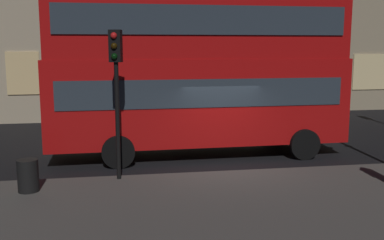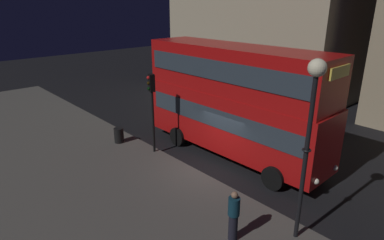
% 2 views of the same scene
% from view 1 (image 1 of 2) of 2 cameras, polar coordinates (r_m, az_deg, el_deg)
% --- Properties ---
extents(ground_plane, '(80.00, 80.00, 0.00)m').
position_cam_1_polar(ground_plane, '(14.06, 4.39, -6.28)').
color(ground_plane, black).
extents(sidewalk_slab, '(44.00, 8.14, 0.12)m').
position_cam_1_polar(sidewalk_slab, '(9.92, 10.84, -12.83)').
color(sidewalk_slab, '#4C4944').
rests_on(sidewalk_slab, ground).
extents(double_decker_bus, '(10.17, 2.96, 5.54)m').
position_cam_1_polar(double_decker_bus, '(15.53, 0.70, 6.80)').
color(double_decker_bus, '#B20F0F').
rests_on(double_decker_bus, ground).
extents(traffic_light_near_kerb, '(0.38, 0.39, 4.06)m').
position_cam_1_polar(traffic_light_near_kerb, '(12.37, -9.49, 5.79)').
color(traffic_light_near_kerb, black).
rests_on(traffic_light_near_kerb, sidewalk_slab).
extents(litter_bin, '(0.52, 0.52, 0.82)m').
position_cam_1_polar(litter_bin, '(12.28, -19.86, -6.56)').
color(litter_bin, black).
rests_on(litter_bin, sidewalk_slab).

